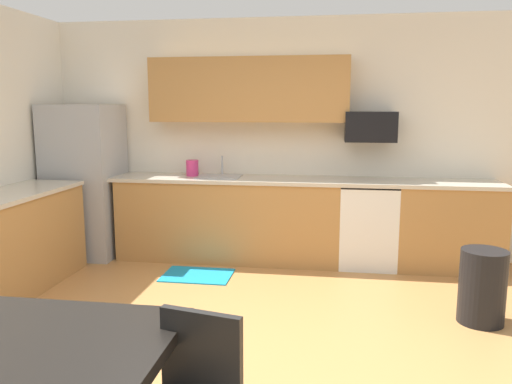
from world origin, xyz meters
TOP-DOWN VIEW (x-y plane):
  - ground_plane at (0.00, 0.00)m, footprint 12.00×12.00m
  - wall_back at (0.00, 2.65)m, footprint 5.80×0.10m
  - cabinet_run_back at (-0.51, 2.30)m, footprint 2.48×0.60m
  - cabinet_run_back_right at (1.86, 2.30)m, footprint 1.07×0.60m
  - cabinet_run_left at (-2.30, 0.80)m, footprint 0.60×2.00m
  - countertop_back at (0.00, 2.30)m, footprint 4.80×0.64m
  - upper_cabinets_back at (-0.30, 2.43)m, footprint 2.20×0.34m
  - refrigerator at (-2.18, 2.22)m, footprint 0.76×0.70m
  - oven_range at (1.03, 2.30)m, footprint 0.60×0.60m
  - microwave at (1.03, 2.40)m, footprint 0.54×0.36m
  - sink_basin at (-0.62, 2.30)m, footprint 0.48×0.40m
  - sink_faucet at (-0.62, 2.48)m, footprint 0.02×0.02m
  - dining_table at (-0.71, -1.39)m, footprint 1.40×0.90m
  - trash_bin at (1.85, 0.89)m, footprint 0.36×0.36m
  - floor_mat at (-0.71, 1.65)m, footprint 0.70×0.50m
  - kettle at (-0.94, 2.35)m, footprint 0.14×0.14m

SIDE VIEW (x-z plane):
  - ground_plane at x=0.00m, z-range 0.00..0.00m
  - floor_mat at x=-0.71m, z-range 0.00..0.01m
  - trash_bin at x=1.85m, z-range 0.00..0.60m
  - cabinet_run_back at x=-0.51m, z-range 0.00..0.90m
  - cabinet_run_back_right at x=1.86m, z-range 0.00..0.90m
  - cabinet_run_left at x=-2.30m, z-range 0.00..0.90m
  - oven_range at x=1.03m, z-range 0.00..0.91m
  - dining_table at x=-0.71m, z-range 0.31..1.06m
  - refrigerator at x=-2.18m, z-range 0.00..1.74m
  - sink_basin at x=-0.62m, z-range 0.81..0.95m
  - countertop_back at x=0.00m, z-range 0.90..0.94m
  - kettle at x=-0.94m, z-range 0.92..1.12m
  - sink_faucet at x=-0.62m, z-range 0.92..1.16m
  - wall_back at x=0.00m, z-range 0.00..2.70m
  - microwave at x=1.03m, z-range 1.35..1.67m
  - upper_cabinets_back at x=-0.30m, z-range 1.55..2.25m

